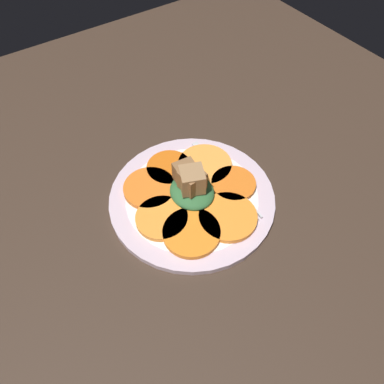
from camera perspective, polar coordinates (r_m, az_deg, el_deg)
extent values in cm
cube|color=#38281E|center=(62.47, 0.00, -1.76)|extent=(120.00, 120.00, 2.00)
cylinder|color=silver|center=(61.27, 0.00, -0.92)|extent=(26.99, 26.99, 1.00)
cylinder|color=white|center=(61.23, 0.00, -0.90)|extent=(21.59, 21.59, 1.00)
cylinder|color=orange|center=(61.66, -6.49, 0.61)|extent=(8.60, 8.60, 0.83)
cylinder|color=orange|center=(57.94, -4.64, -3.96)|extent=(8.14, 8.14, 0.83)
cylinder|color=orange|center=(56.32, -0.08, -6.17)|extent=(8.76, 8.76, 0.83)
cylinder|color=orange|center=(58.14, 5.49, -3.78)|extent=(9.11, 9.11, 0.83)
cylinder|color=orange|center=(62.21, 6.33, 1.25)|extent=(7.40, 7.40, 0.83)
cylinder|color=#F9963A|center=(64.65, 1.96, 4.17)|extent=(9.26, 9.26, 0.83)
cylinder|color=#D56014|center=(64.28, -3.39, 3.73)|extent=(7.74, 7.74, 0.83)
ellipsoid|color=#2D6033|center=(59.92, 0.00, 0.07)|extent=(7.71, 6.93, 2.22)
cube|color=brown|center=(57.61, 0.25, 1.64)|extent=(3.77, 3.77, 3.40)
cube|color=#9E754C|center=(57.64, 0.02, 1.89)|extent=(4.80, 4.80, 3.67)
cube|color=brown|center=(58.52, -1.25, 2.64)|extent=(3.69, 3.69, 3.34)
cube|color=silver|center=(64.84, 3.19, 4.01)|extent=(12.85, 2.21, 0.40)
cube|color=silver|center=(61.13, 6.69, -0.37)|extent=(1.75, 2.44, 0.40)
cube|color=silver|center=(60.06, 9.21, -2.16)|extent=(5.05, 0.75, 0.40)
cube|color=silver|center=(59.78, 8.69, -2.42)|extent=(5.05, 0.75, 0.40)
cube|color=silver|center=(59.51, 8.16, -2.68)|extent=(5.05, 0.75, 0.40)
cube|color=silver|center=(59.24, 7.63, -2.94)|extent=(5.05, 0.75, 0.40)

